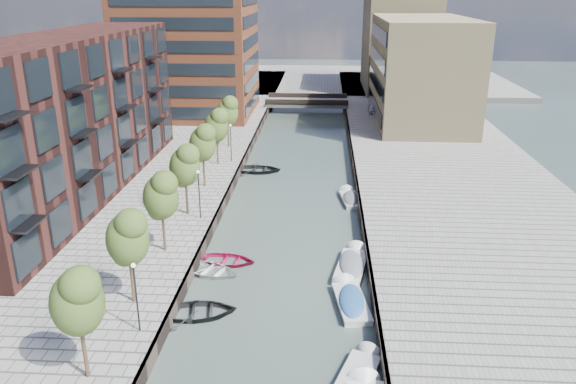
# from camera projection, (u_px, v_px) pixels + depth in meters

# --- Properties ---
(water) EXTENTS (300.00, 300.00, 0.00)m
(water) POSITION_uv_depth(u_px,v_px,m) (297.00, 171.00, 60.93)
(water) COLOR #38473F
(water) RESTS_ON ground
(quay_right) EXTENTS (20.00, 140.00, 1.00)m
(quay_right) POSITION_uv_depth(u_px,v_px,m) (447.00, 170.00, 59.80)
(quay_right) COLOR gray
(quay_right) RESTS_ON ground
(quay_wall_left) EXTENTS (0.25, 140.00, 1.00)m
(quay_wall_left) POSITION_uv_depth(u_px,v_px,m) (242.00, 166.00, 61.13)
(quay_wall_left) COLOR #332823
(quay_wall_left) RESTS_ON ground
(quay_wall_right) EXTENTS (0.25, 140.00, 1.00)m
(quay_wall_right) POSITION_uv_depth(u_px,v_px,m) (354.00, 168.00, 60.39)
(quay_wall_right) COLOR #332823
(quay_wall_right) RESTS_ON ground
(far_closure) EXTENTS (80.00, 40.00, 1.00)m
(far_closure) POSITION_uv_depth(u_px,v_px,m) (311.00, 80.00, 116.98)
(far_closure) COLOR gray
(far_closure) RESTS_ON ground
(apartment_block) EXTENTS (8.00, 38.00, 14.00)m
(apartment_block) POSITION_uv_depth(u_px,v_px,m) (69.00, 116.00, 50.01)
(apartment_block) COLOR black
(apartment_block) RESTS_ON quay_left
(tower) EXTENTS (18.00, 18.00, 30.00)m
(tower) POSITION_uv_depth(u_px,v_px,m) (188.00, 8.00, 79.88)
(tower) COLOR brown
(tower) RESTS_ON quay_left
(tan_block_near) EXTENTS (12.00, 25.00, 14.00)m
(tan_block_near) POSITION_uv_depth(u_px,v_px,m) (420.00, 70.00, 77.83)
(tan_block_near) COLOR tan
(tan_block_near) RESTS_ON quay_right
(tan_block_far) EXTENTS (12.00, 20.00, 16.00)m
(tan_block_far) POSITION_uv_depth(u_px,v_px,m) (398.00, 45.00, 101.85)
(tan_block_far) COLOR tan
(tan_block_far) RESTS_ON quay_right
(bridge) EXTENTS (13.00, 6.00, 1.30)m
(bridge) POSITION_uv_depth(u_px,v_px,m) (307.00, 102.00, 90.44)
(bridge) COLOR gray
(bridge) RESTS_ON ground
(tree_0) EXTENTS (2.50, 2.50, 5.95)m
(tree_0) POSITION_uv_depth(u_px,v_px,m) (77.00, 299.00, 25.88)
(tree_0) COLOR #382619
(tree_0) RESTS_ON quay_left
(tree_1) EXTENTS (2.50, 2.50, 5.95)m
(tree_1) POSITION_uv_depth(u_px,v_px,m) (127.00, 236.00, 32.44)
(tree_1) COLOR #382619
(tree_1) RESTS_ON quay_left
(tree_2) EXTENTS (2.50, 2.50, 5.95)m
(tree_2) POSITION_uv_depth(u_px,v_px,m) (161.00, 194.00, 39.00)
(tree_2) COLOR #382619
(tree_2) RESTS_ON quay_left
(tree_3) EXTENTS (2.50, 2.50, 5.95)m
(tree_3) POSITION_uv_depth(u_px,v_px,m) (185.00, 164.00, 45.56)
(tree_3) COLOR #382619
(tree_3) RESTS_ON quay_left
(tree_4) EXTENTS (2.50, 2.50, 5.95)m
(tree_4) POSITION_uv_depth(u_px,v_px,m) (202.00, 142.00, 52.12)
(tree_4) COLOR #382619
(tree_4) RESTS_ON quay_left
(tree_5) EXTENTS (2.50, 2.50, 5.95)m
(tree_5) POSITION_uv_depth(u_px,v_px,m) (216.00, 125.00, 58.68)
(tree_5) COLOR #382619
(tree_5) RESTS_ON quay_left
(tree_6) EXTENTS (2.50, 2.50, 5.95)m
(tree_6) POSITION_uv_depth(u_px,v_px,m) (227.00, 111.00, 65.24)
(tree_6) COLOR #382619
(tree_6) RESTS_ON quay_left
(lamp_0) EXTENTS (0.24, 0.24, 4.12)m
(lamp_0) POSITION_uv_depth(u_px,v_px,m) (136.00, 290.00, 30.17)
(lamp_0) COLOR black
(lamp_0) RESTS_ON quay_left
(lamp_1) EXTENTS (0.24, 0.24, 4.12)m
(lamp_1) POSITION_uv_depth(u_px,v_px,m) (199.00, 189.00, 45.16)
(lamp_1) COLOR black
(lamp_1) RESTS_ON quay_left
(lamp_2) EXTENTS (0.24, 0.24, 4.12)m
(lamp_2) POSITION_uv_depth(u_px,v_px,m) (231.00, 139.00, 60.16)
(lamp_2) COLOR black
(lamp_2) RESTS_ON quay_left
(sloop_1) EXTENTS (5.34, 4.22, 1.00)m
(sloop_1) POSITION_uv_depth(u_px,v_px,m) (198.00, 315.00, 34.24)
(sloop_1) COLOR black
(sloop_1) RESTS_ON ground
(sloop_2) EXTENTS (4.47, 3.45, 0.85)m
(sloop_2) POSITION_uv_depth(u_px,v_px,m) (228.00, 263.00, 40.75)
(sloop_2) COLOR #A51241
(sloop_2) RESTS_ON ground
(sloop_3) EXTENTS (5.36, 4.63, 0.93)m
(sloop_3) POSITION_uv_depth(u_px,v_px,m) (210.00, 273.00, 39.27)
(sloop_3) COLOR silver
(sloop_3) RESTS_ON ground
(sloop_4) EXTENTS (5.21, 3.76, 1.06)m
(sloop_4) POSITION_uv_depth(u_px,v_px,m) (257.00, 172.00, 60.77)
(sloop_4) COLOR black
(sloop_4) RESTS_ON ground
(motorboat_1) EXTENTS (2.79, 5.61, 1.79)m
(motorboat_1) POSITION_uv_depth(u_px,v_px,m) (352.00, 264.00, 40.11)
(motorboat_1) COLOR silver
(motorboat_1) RESTS_ON ground
(motorboat_2) EXTENTS (3.03, 4.90, 1.55)m
(motorboat_2) POSITION_uv_depth(u_px,v_px,m) (359.00, 374.00, 28.89)
(motorboat_2) COLOR silver
(motorboat_2) RESTS_ON ground
(motorboat_3) EXTENTS (2.47, 5.23, 1.67)m
(motorboat_3) POSITION_uv_depth(u_px,v_px,m) (350.00, 300.00, 35.53)
(motorboat_3) COLOR silver
(motorboat_3) RESTS_ON ground
(motorboat_4) EXTENTS (2.21, 4.72, 1.51)m
(motorboat_4) POSITION_uv_depth(u_px,v_px,m) (350.00, 198.00, 52.63)
(motorboat_4) COLOR #B2B3B0
(motorboat_4) RESTS_ON ground
(car) EXTENTS (1.69, 4.07, 1.38)m
(car) POSITION_uv_depth(u_px,v_px,m) (374.00, 108.00, 84.40)
(car) COLOR #A6A9AA
(car) RESTS_ON quay_right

